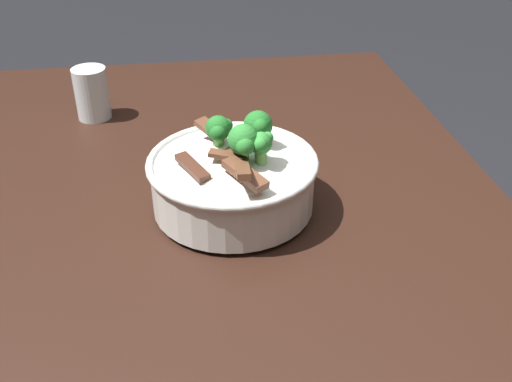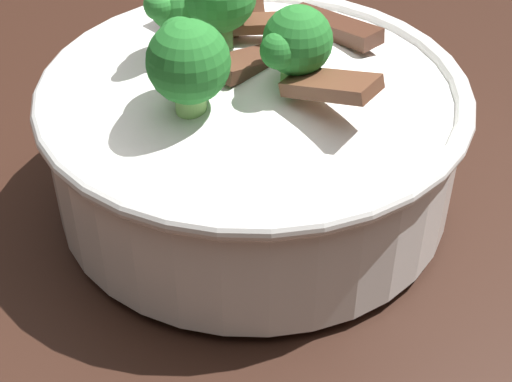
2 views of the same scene
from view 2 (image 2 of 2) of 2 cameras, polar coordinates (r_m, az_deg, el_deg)
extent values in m
cube|color=black|center=(0.59, 4.32, 2.04)|extent=(1.45, 1.02, 0.04)
cube|color=black|center=(1.44, 11.86, 7.85)|extent=(0.08, 0.08, 0.71)
cylinder|color=white|center=(0.52, -0.17, -0.34)|extent=(0.11, 0.11, 0.01)
cylinder|color=white|center=(0.49, -0.18, 3.51)|extent=(0.25, 0.25, 0.08)
torus|color=white|center=(0.47, -0.19, 7.36)|extent=(0.26, 0.26, 0.01)
ellipsoid|color=white|center=(0.48, -0.19, 6.15)|extent=(0.21, 0.21, 0.06)
cube|color=brown|center=(0.48, 0.33, 12.12)|extent=(0.03, 0.05, 0.01)
cube|color=brown|center=(0.52, -3.45, 13.46)|extent=(0.08, 0.06, 0.02)
cube|color=#563323|center=(0.47, -0.07, 9.37)|extent=(0.05, 0.07, 0.02)
cube|color=#4C2B1E|center=(0.51, 5.96, 11.89)|extent=(0.07, 0.05, 0.02)
cube|color=brown|center=(0.42, 5.47, 7.67)|extent=(0.05, 0.05, 0.02)
cylinder|color=#5B9947|center=(0.48, -2.66, 11.11)|extent=(0.02, 0.02, 0.03)
sphere|color=#2D8433|center=(0.46, -3.97, 13.70)|extent=(0.03, 0.03, 0.03)
cylinder|color=#6BA84C|center=(0.44, 2.95, 8.16)|extent=(0.02, 0.02, 0.02)
sphere|color=#237028|center=(0.43, 3.05, 10.89)|extent=(0.04, 0.04, 0.04)
sphere|color=#237028|center=(0.44, 2.72, 11.63)|extent=(0.02, 0.02, 0.02)
sphere|color=#237028|center=(0.42, 1.65, 10.19)|extent=(0.02, 0.02, 0.02)
cylinder|color=#6BA84C|center=(0.48, -5.68, 10.91)|extent=(0.02, 0.02, 0.03)
sphere|color=green|center=(0.47, -5.87, 13.47)|extent=(0.03, 0.03, 0.03)
sphere|color=green|center=(0.46, -7.07, 13.31)|extent=(0.02, 0.02, 0.02)
cylinder|color=#7AB256|center=(0.43, -4.77, 6.53)|extent=(0.02, 0.02, 0.02)
sphere|color=#237028|center=(0.42, -4.95, 9.35)|extent=(0.04, 0.04, 0.04)
sphere|color=#237028|center=(0.43, -5.55, 10.87)|extent=(0.03, 0.03, 0.03)
sphere|color=#237028|center=(0.41, -6.28, 8.86)|extent=(0.02, 0.02, 0.02)
camera|label=1|loc=(1.19, -9.55, 48.39)|focal=41.79mm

